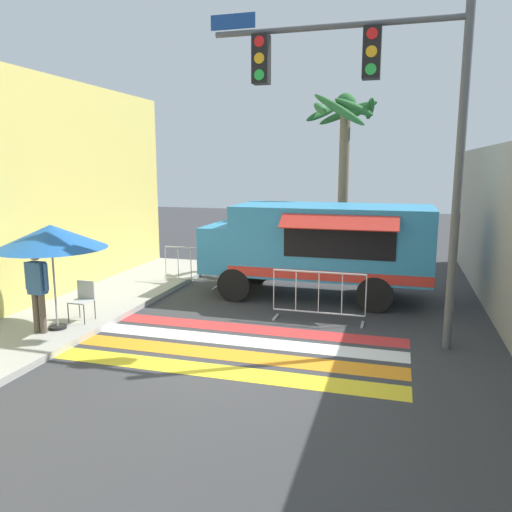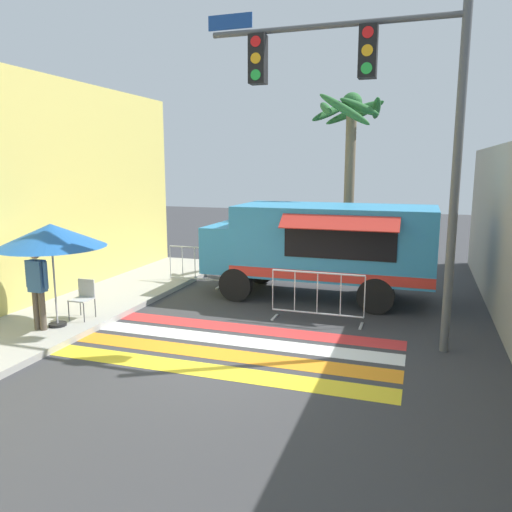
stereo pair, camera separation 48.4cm
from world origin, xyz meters
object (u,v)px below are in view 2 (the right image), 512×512
folding_chair (84,295)px  vendor_person (37,283)px  barricade_side (195,267)px  traffic_signal_pole (372,101)px  barricade_front (317,297)px  palm_tree (350,141)px  patio_umbrella (51,236)px  food_truck (317,243)px

folding_chair → vendor_person: bearing=-121.9°
barricade_side → folding_chair: bearing=-101.4°
traffic_signal_pole → folding_chair: bearing=-173.2°
vendor_person → barricade_front: size_ratio=0.82×
folding_chair → palm_tree: size_ratio=0.15×
vendor_person → barricade_front: 5.86m
patio_umbrella → vendor_person: 1.00m
food_truck → barricade_side: bearing=177.5°
barricade_front → food_truck: bearing=102.0°
vendor_person → barricade_front: bearing=25.3°
traffic_signal_pole → vendor_person: bearing=-165.1°
food_truck → barricade_front: size_ratio=2.81×
patio_umbrella → palm_tree: size_ratio=0.39×
patio_umbrella → food_truck: bearing=44.4°
traffic_signal_pole → barricade_side: (-5.17, 3.25, -4.04)m
food_truck → vendor_person: 6.75m
food_truck → traffic_signal_pole: traffic_signal_pole is taller
food_truck → folding_chair: size_ratio=6.86×
food_truck → barricade_side: (-3.60, 0.16, -0.91)m
patio_umbrella → barricade_side: patio_umbrella is taller
traffic_signal_pole → barricade_side: traffic_signal_pole is taller
vendor_person → barricade_side: size_ratio=1.05×
traffic_signal_pole → palm_tree: size_ratio=1.16×
folding_chair → barricade_front: (4.85, 1.69, -0.07)m
folding_chair → palm_tree: (4.75, 6.65, 3.52)m
food_truck → traffic_signal_pole: bearing=-63.1°
patio_umbrella → palm_tree: bearing=56.1°
barricade_side → vendor_person: bearing=-103.1°
palm_tree → vendor_person: bearing=-123.8°
vendor_person → barricade_side: (1.15, 4.94, -0.55)m
folding_chair → traffic_signal_pole: bearing=-5.4°
traffic_signal_pole → folding_chair: 7.19m
food_truck → folding_chair: 5.88m
folding_chair → food_truck: bearing=28.7°
vendor_person → barricade_side: bearing=75.1°
folding_chair → barricade_side: barricade_side is taller
food_truck → patio_umbrella: size_ratio=2.67×
palm_tree → food_truck: bearing=-97.0°
folding_chair → patio_umbrella: bearing=-117.2°
patio_umbrella → barricade_front: (5.03, 2.36, -1.47)m
traffic_signal_pole → vendor_person: 7.41m
traffic_signal_pole → barricade_front: bearing=138.8°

